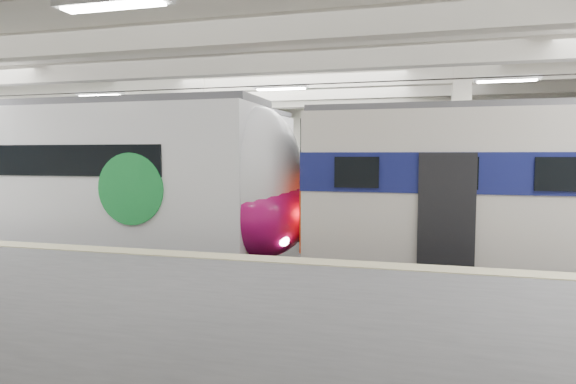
# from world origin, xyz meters

# --- Properties ---
(station_hall) EXTENTS (36.00, 24.00, 5.75)m
(station_hall) POSITION_xyz_m (0.00, -1.74, 3.24)
(station_hall) COLOR black
(station_hall) RESTS_ON ground
(modern_emu) EXTENTS (13.80, 2.85, 4.45)m
(modern_emu) POSITION_xyz_m (-5.05, -0.00, 2.19)
(modern_emu) COLOR white
(modern_emu) RESTS_ON ground
(far_train) EXTENTS (14.49, 3.66, 4.57)m
(far_train) POSITION_xyz_m (-8.00, 5.50, 2.36)
(far_train) COLOR white
(far_train) RESTS_ON ground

